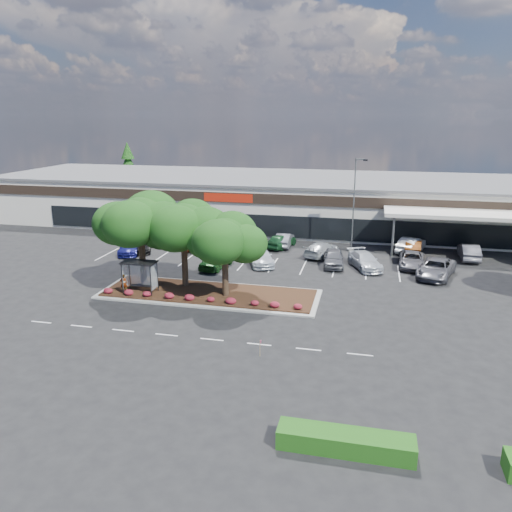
% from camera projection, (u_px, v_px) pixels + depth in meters
% --- Properties ---
extents(ground, '(160.00, 160.00, 0.00)m').
position_uv_depth(ground, '(218.00, 316.00, 36.84)').
color(ground, black).
rests_on(ground, ground).
extents(retail_store, '(80.40, 25.20, 6.25)m').
position_uv_depth(retail_store, '(292.00, 200.00, 67.75)').
color(retail_store, silver).
rests_on(retail_store, ground).
extents(landscape_island, '(18.00, 6.00, 0.26)m').
position_uv_depth(landscape_island, '(209.00, 294.00, 40.99)').
color(landscape_island, '#9B9C97').
rests_on(landscape_island, ground).
extents(lane_markings, '(33.12, 20.06, 0.01)m').
position_uv_depth(lane_markings, '(250.00, 273.00, 46.64)').
color(lane_markings, silver).
rests_on(lane_markings, ground).
extents(shrub_row, '(17.00, 0.80, 0.50)m').
position_uv_depth(shrub_row, '(201.00, 298.00, 38.91)').
color(shrub_row, maroon).
rests_on(shrub_row, landscape_island).
extents(bus_shelter, '(2.75, 1.55, 2.59)m').
position_uv_depth(bus_shelter, '(140.00, 268.00, 40.59)').
color(bus_shelter, black).
rests_on(bus_shelter, landscape_island).
extents(island_tree_west, '(7.20, 7.20, 7.89)m').
position_uv_depth(island_tree_west, '(141.00, 240.00, 41.63)').
color(island_tree_west, '#143310').
rests_on(island_tree_west, landscape_island).
extents(island_tree_mid, '(6.60, 6.60, 7.32)m').
position_uv_depth(island_tree_mid, '(184.00, 244.00, 41.61)').
color(island_tree_mid, '#143310').
rests_on(island_tree_mid, landscape_island).
extents(island_tree_east, '(5.80, 5.80, 6.50)m').
position_uv_depth(island_tree_east, '(225.00, 256.00, 39.46)').
color(island_tree_east, '#143310').
rests_on(island_tree_east, landscape_island).
extents(hedge_south_east, '(6.00, 1.30, 0.90)m').
position_uv_depth(hedge_south_east, '(345.00, 442.00, 21.91)').
color(hedge_south_east, '#184E13').
rests_on(hedge_south_east, ground).
extents(conifer_north_west, '(4.40, 4.40, 10.00)m').
position_uv_depth(conifer_north_west, '(129.00, 171.00, 85.06)').
color(conifer_north_west, '#143310').
rests_on(conifer_north_west, ground).
extents(person_waiting, '(0.65, 0.52, 1.55)m').
position_uv_depth(person_waiting, '(124.00, 283.00, 40.72)').
color(person_waiting, '#594C47').
rests_on(person_waiting, landscape_island).
extents(light_pole, '(1.39, 0.84, 10.02)m').
position_uv_depth(light_pole, '(354.00, 211.00, 52.96)').
color(light_pole, '#9B9C97').
rests_on(light_pole, ground).
extents(survey_stake, '(0.07, 0.14, 1.08)m').
position_uv_depth(survey_stake, '(260.00, 346.00, 30.45)').
color(survey_stake, '#9F8453').
rests_on(survey_stake, ground).
extents(car_0, '(3.49, 5.36, 1.45)m').
position_uv_depth(car_0, '(130.00, 247.00, 53.23)').
color(car_0, navy).
rests_on(car_0, ground).
extents(car_1, '(3.60, 5.19, 1.40)m').
position_uv_depth(car_1, '(142.00, 245.00, 54.13)').
color(car_1, black).
rests_on(car_1, ground).
extents(car_2, '(2.77, 5.12, 1.65)m').
position_uv_depth(car_2, '(222.00, 252.00, 50.62)').
color(car_2, silver).
rests_on(car_2, ground).
extents(car_3, '(2.65, 5.08, 1.65)m').
position_uv_depth(car_3, '(217.00, 259.00, 48.22)').
color(car_3, '#1B4B1B').
rests_on(car_3, ground).
extents(car_4, '(4.12, 5.84, 1.57)m').
position_uv_depth(car_4, '(260.00, 256.00, 49.43)').
color(car_4, silver).
rests_on(car_4, ground).
extents(car_5, '(2.33, 4.94, 1.63)m').
position_uv_depth(car_5, '(334.00, 258.00, 48.77)').
color(car_5, '#5A5B61').
rests_on(car_5, ground).
extents(car_6, '(3.96, 5.58, 1.50)m').
position_uv_depth(car_6, '(365.00, 261.00, 47.99)').
color(car_6, silver).
rests_on(car_6, ground).
extents(car_7, '(2.63, 5.30, 1.44)m').
position_uv_depth(car_7, '(412.00, 260.00, 48.42)').
color(car_7, '#57565D').
rests_on(car_7, ground).
extents(car_8, '(4.36, 6.39, 1.62)m').
position_uv_depth(car_8, '(436.00, 268.00, 45.40)').
color(car_8, '#5C5B63').
rests_on(car_8, ground).
extents(car_9, '(3.47, 5.42, 1.69)m').
position_uv_depth(car_9, '(196.00, 237.00, 57.12)').
color(car_9, slate).
rests_on(car_9, ground).
extents(car_10, '(3.99, 5.86, 1.49)m').
position_uv_depth(car_10, '(197.00, 241.00, 55.31)').
color(car_10, maroon).
rests_on(car_10, ground).
extents(car_11, '(2.47, 4.90, 1.33)m').
position_uv_depth(car_11, '(254.00, 243.00, 55.00)').
color(car_11, '#9CA1A8').
rests_on(car_11, ground).
extents(car_12, '(3.24, 5.04, 1.60)m').
position_uv_depth(car_12, '(281.00, 241.00, 55.50)').
color(car_12, '#1A4C26').
rests_on(car_12, ground).
extents(car_13, '(1.67, 4.61, 1.51)m').
position_uv_depth(car_13, '(284.00, 240.00, 56.05)').
color(car_13, slate).
rests_on(car_13, ground).
extents(car_14, '(3.83, 5.56, 1.49)m').
position_uv_depth(car_14, '(322.00, 249.00, 52.14)').
color(car_14, '#9EA4A9').
rests_on(car_14, ground).
extents(car_15, '(3.54, 5.33, 1.66)m').
position_uv_depth(car_15, '(411.00, 245.00, 53.64)').
color(car_15, silver).
rests_on(car_15, ground).
extents(car_16, '(2.06, 4.70, 1.50)m').
position_uv_depth(car_16, '(413.00, 247.00, 53.04)').
color(car_16, brown).
rests_on(car_16, ground).
extents(car_17, '(1.83, 4.97, 1.63)m').
position_uv_depth(car_17, '(469.00, 252.00, 50.96)').
color(car_17, slate).
rests_on(car_17, ground).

